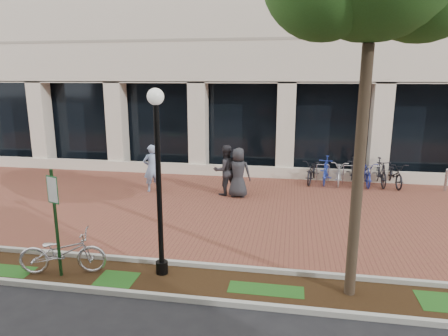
% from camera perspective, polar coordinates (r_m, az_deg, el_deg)
% --- Properties ---
extents(ground, '(120.00, 120.00, 0.00)m').
position_cam_1_polar(ground, '(13.96, -0.23, -5.65)').
color(ground, black).
rests_on(ground, ground).
extents(brick_plaza, '(40.00, 9.00, 0.01)m').
position_cam_1_polar(brick_plaza, '(13.96, -0.23, -5.63)').
color(brick_plaza, brown).
rests_on(brick_plaza, ground).
extents(planting_strip, '(40.00, 1.50, 0.01)m').
position_cam_1_polar(planting_strip, '(9.25, -6.19, -15.85)').
color(planting_strip, black).
rests_on(planting_strip, ground).
extents(curb_plaza_side, '(40.00, 0.12, 0.12)m').
position_cam_1_polar(curb_plaza_side, '(9.87, -4.96, -13.53)').
color(curb_plaza_side, '#A3A49B').
rests_on(curb_plaza_side, ground).
extents(curb_street_side, '(40.00, 0.12, 0.12)m').
position_cam_1_polar(curb_street_side, '(8.60, -7.64, -17.86)').
color(curb_street_side, '#A3A49B').
rests_on(curb_street_side, ground).
extents(parking_sign, '(0.34, 0.07, 2.51)m').
position_cam_1_polar(parking_sign, '(9.55, -23.06, -5.55)').
color(parking_sign, '#163C1A').
rests_on(parking_sign, ground).
extents(lamppost, '(0.36, 0.36, 4.22)m').
position_cam_1_polar(lamppost, '(8.82, -9.36, -0.77)').
color(lamppost, black).
rests_on(lamppost, ground).
extents(locked_bicycle, '(2.07, 1.14, 1.03)m').
position_cam_1_polar(locked_bicycle, '(10.05, -22.06, -11.10)').
color(locked_bicycle, silver).
rests_on(locked_bicycle, ground).
extents(pedestrian_left, '(0.82, 0.76, 1.87)m').
position_cam_1_polar(pedestrian_left, '(15.90, -10.26, -0.03)').
color(pedestrian_left, '#7D95BB').
rests_on(pedestrian_left, ground).
extents(pedestrian_mid, '(1.18, 1.11, 1.94)m').
position_cam_1_polar(pedestrian_mid, '(15.18, 0.19, -0.32)').
color(pedestrian_mid, '#27262B').
rests_on(pedestrian_mid, ground).
extents(pedestrian_right, '(0.93, 0.61, 1.88)m').
position_cam_1_polar(pedestrian_right, '(14.92, 2.05, -0.66)').
color(pedestrian_right, '#26272B').
rests_on(pedestrian_right, ground).
extents(bollard, '(0.12, 0.12, 0.94)m').
position_cam_1_polar(bollard, '(18.02, 29.14, -1.46)').
color(bollard, '#B4B4B9').
rests_on(bollard, ground).
extents(bike_rack_cluster, '(4.28, 2.06, 1.14)m').
position_cam_1_polar(bike_rack_cluster, '(17.62, 17.93, -0.53)').
color(bike_rack_cluster, black).
rests_on(bike_rack_cluster, ground).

